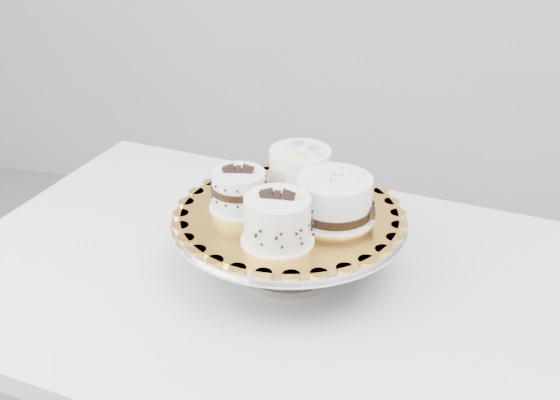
% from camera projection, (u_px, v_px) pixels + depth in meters
% --- Properties ---
extents(table, '(1.25, 0.94, 0.75)m').
position_uv_depth(table, '(275.00, 314.00, 1.24)').
color(table, white).
rests_on(table, floor).
extents(cake_stand, '(0.39, 0.39, 0.11)m').
position_uv_depth(cake_stand, '(289.00, 232.00, 1.17)').
color(cake_stand, gray).
rests_on(cake_stand, table).
extents(cake_board, '(0.40, 0.40, 0.01)m').
position_uv_depth(cake_board, '(289.00, 214.00, 1.16)').
color(cake_board, gold).
rests_on(cake_board, cake_stand).
extents(cake_swirl, '(0.11, 0.11, 0.09)m').
position_uv_depth(cake_swirl, '(277.00, 221.00, 1.06)').
color(cake_swirl, white).
rests_on(cake_swirl, cake_board).
extents(cake_banded, '(0.10, 0.10, 0.08)m').
position_uv_depth(cake_banded, '(239.00, 191.00, 1.16)').
color(cake_banded, white).
rests_on(cake_banded, cake_board).
extents(cake_dots, '(0.13, 0.13, 0.08)m').
position_uv_depth(cake_dots, '(300.00, 170.00, 1.20)').
color(cake_dots, white).
rests_on(cake_dots, cake_board).
extents(cake_ribbon, '(0.14, 0.14, 0.07)m').
position_uv_depth(cake_ribbon, '(335.00, 199.00, 1.13)').
color(cake_ribbon, white).
rests_on(cake_ribbon, cake_board).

